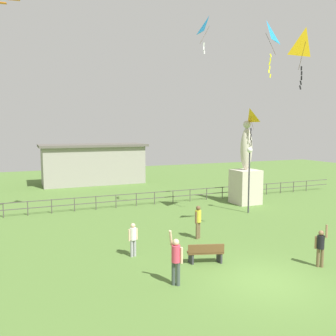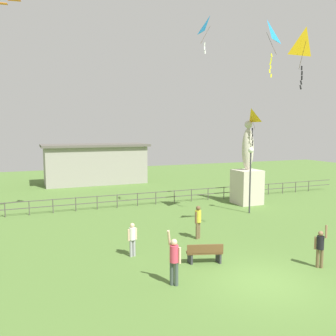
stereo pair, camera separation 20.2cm
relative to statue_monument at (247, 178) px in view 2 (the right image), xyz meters
name	(u,v)px [view 2 (the right image)]	position (x,y,z in m)	size (l,w,h in m)	color
ground_plane	(264,282)	(-7.35, -11.70, -1.90)	(80.00, 80.00, 0.00)	#517533
statue_monument	(247,178)	(0.00, 0.00, 0.00)	(1.83, 1.83, 6.18)	beige
lamppost	(250,165)	(-1.57, -2.59, 1.28)	(0.36, 0.36, 4.37)	#38383D
park_bench	(205,253)	(-8.51, -9.31, -1.44)	(1.55, 0.84, 0.85)	brown
person_0	(320,246)	(-4.42, -11.43, -1.01)	(0.38, 0.41, 1.78)	brown
person_1	(174,258)	(-10.48, -10.71, -0.90)	(0.44, 0.49, 2.00)	#3F4C47
person_2	(132,237)	(-11.04, -7.39, -1.04)	(0.44, 0.28, 1.49)	#99999E
person_3	(198,220)	(-7.25, -6.23, -0.92)	(0.46, 0.31, 1.70)	brown
kite_0	(251,117)	(-0.16, -0.52, 4.52)	(0.65, 1.05, 2.69)	yellow
kite_1	(267,34)	(-2.56, -5.19, 8.88)	(1.26, 1.10, 3.09)	#198CD1
kite_2	(210,27)	(-4.75, -2.65, 9.70)	(0.95, 0.74, 2.18)	#198CD1
kite_3	(306,43)	(-3.24, -8.90, 7.54)	(0.98, 0.62, 2.76)	yellow
waterfront_railing	(139,197)	(-7.74, 2.30, -1.28)	(36.02, 0.06, 0.95)	#4C4742
pavilion_building	(95,163)	(-8.62, 14.30, 0.14)	(10.55, 4.54, 4.04)	gray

